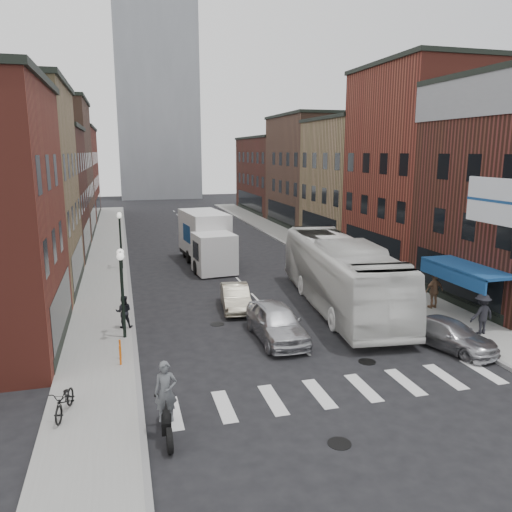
% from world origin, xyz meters
% --- Properties ---
extents(ground, '(160.00, 160.00, 0.00)m').
position_xyz_m(ground, '(0.00, 0.00, 0.00)').
color(ground, black).
rests_on(ground, ground).
extents(sidewalk_left, '(3.00, 74.00, 0.15)m').
position_xyz_m(sidewalk_left, '(-8.50, 22.00, 0.07)').
color(sidewalk_left, gray).
rests_on(sidewalk_left, ground).
extents(sidewalk_right, '(3.00, 74.00, 0.15)m').
position_xyz_m(sidewalk_right, '(8.50, 22.00, 0.07)').
color(sidewalk_right, gray).
rests_on(sidewalk_right, ground).
extents(curb_left, '(0.20, 74.00, 0.16)m').
position_xyz_m(curb_left, '(-7.00, 22.00, 0.00)').
color(curb_left, gray).
rests_on(curb_left, ground).
extents(curb_right, '(0.20, 74.00, 0.16)m').
position_xyz_m(curb_right, '(7.00, 22.00, 0.00)').
color(curb_right, gray).
rests_on(curb_right, ground).
extents(crosswalk_stripes, '(12.00, 2.20, 0.01)m').
position_xyz_m(crosswalk_stripes, '(0.00, -3.00, 0.00)').
color(crosswalk_stripes, silver).
rests_on(crosswalk_stripes, ground).
extents(bldg_left_mid_b, '(10.30, 10.20, 10.30)m').
position_xyz_m(bldg_left_mid_b, '(-14.99, 24.00, 5.15)').
color(bldg_left_mid_b, '#452218').
rests_on(bldg_left_mid_b, ground).
extents(bldg_left_far_a, '(10.30, 12.20, 13.30)m').
position_xyz_m(bldg_left_far_a, '(-14.99, 35.00, 6.65)').
color(bldg_left_far_a, brown).
rests_on(bldg_left_far_a, ground).
extents(bldg_left_far_b, '(10.30, 16.20, 11.30)m').
position_xyz_m(bldg_left_far_b, '(-14.99, 49.00, 5.65)').
color(bldg_left_far_b, maroon).
rests_on(bldg_left_far_b, ground).
extents(bldg_right_mid_a, '(10.30, 10.20, 14.30)m').
position_xyz_m(bldg_right_mid_a, '(15.00, 14.00, 7.15)').
color(bldg_right_mid_a, maroon).
rests_on(bldg_right_mid_a, ground).
extents(bldg_right_mid_b, '(10.30, 10.20, 11.30)m').
position_xyz_m(bldg_right_mid_b, '(14.99, 24.00, 5.65)').
color(bldg_right_mid_b, olive).
rests_on(bldg_right_mid_b, ground).
extents(bldg_right_far_a, '(10.30, 12.20, 12.30)m').
position_xyz_m(bldg_right_far_a, '(14.99, 35.00, 6.15)').
color(bldg_right_far_a, brown).
rests_on(bldg_right_far_a, ground).
extents(bldg_right_far_b, '(10.30, 16.20, 10.30)m').
position_xyz_m(bldg_right_far_b, '(14.99, 49.00, 5.15)').
color(bldg_right_far_b, '#452218').
rests_on(bldg_right_far_b, ground).
extents(awning_blue, '(1.80, 5.00, 0.78)m').
position_xyz_m(awning_blue, '(8.93, 2.50, 2.63)').
color(awning_blue, navy).
rests_on(awning_blue, ground).
extents(billboard_sign, '(1.52, 3.00, 3.70)m').
position_xyz_m(billboard_sign, '(8.59, 0.50, 6.13)').
color(billboard_sign, black).
rests_on(billboard_sign, ground).
extents(distant_tower, '(14.00, 14.00, 50.00)m').
position_xyz_m(distant_tower, '(0.00, 78.00, 25.00)').
color(distant_tower, '#9399A0').
rests_on(distant_tower, ground).
extents(streetlamp_near, '(0.32, 1.22, 4.11)m').
position_xyz_m(streetlamp_near, '(-7.40, 4.00, 2.91)').
color(streetlamp_near, black).
rests_on(streetlamp_near, ground).
extents(streetlamp_far, '(0.32, 1.22, 4.11)m').
position_xyz_m(streetlamp_far, '(-7.40, 18.00, 2.91)').
color(streetlamp_far, black).
rests_on(streetlamp_far, ground).
extents(bike_rack, '(0.08, 0.68, 0.80)m').
position_xyz_m(bike_rack, '(-7.60, 1.30, 0.55)').
color(bike_rack, '#D8590C').
rests_on(bike_rack, sidewalk_left).
extents(box_truck, '(3.27, 9.06, 3.85)m').
position_xyz_m(box_truck, '(-1.23, 18.12, 1.90)').
color(box_truck, white).
rests_on(box_truck, ground).
extents(motorcycle_rider, '(0.70, 2.38, 2.42)m').
position_xyz_m(motorcycle_rider, '(-6.30, -4.38, 1.13)').
color(motorcycle_rider, black).
rests_on(motorcycle_rider, ground).
extents(transit_bus, '(4.66, 13.72, 3.75)m').
position_xyz_m(transit_bus, '(3.95, 6.01, 1.87)').
color(transit_bus, silver).
rests_on(transit_bus, ground).
extents(sedan_left_near, '(1.98, 4.83, 1.64)m').
position_xyz_m(sedan_left_near, '(-0.80, 2.33, 0.82)').
color(sedan_left_near, silver).
rests_on(sedan_left_near, ground).
extents(sedan_left_far, '(1.89, 4.16, 1.32)m').
position_xyz_m(sedan_left_far, '(-1.59, 7.10, 0.66)').
color(sedan_left_far, beige).
rests_on(sedan_left_far, ground).
extents(curb_car, '(2.96, 4.57, 1.23)m').
position_xyz_m(curb_car, '(6.09, -0.61, 0.62)').
color(curb_car, '#A8A8AD').
rests_on(curb_car, ground).
extents(parked_bicycle, '(0.95, 1.87, 0.94)m').
position_xyz_m(parked_bicycle, '(-9.31, -2.45, 0.62)').
color(parked_bicycle, black).
rests_on(parked_bicycle, sidewalk_left).
extents(ped_left_solo, '(0.80, 0.52, 1.56)m').
position_xyz_m(ped_left_solo, '(-7.40, 5.32, 0.93)').
color(ped_left_solo, black).
rests_on(ped_left_solo, sidewalk_left).
extents(ped_right_a, '(1.29, 0.75, 1.89)m').
position_xyz_m(ped_right_a, '(8.33, 0.21, 1.10)').
color(ped_right_a, black).
rests_on(ped_right_a, sidewalk_right).
extents(ped_right_b, '(1.13, 0.63, 1.87)m').
position_xyz_m(ped_right_b, '(8.53, 4.11, 1.08)').
color(ped_right_b, brown).
rests_on(ped_right_b, sidewalk_right).
extents(ped_right_c, '(1.07, 0.84, 1.93)m').
position_xyz_m(ped_right_c, '(7.40, 3.88, 1.11)').
color(ped_right_c, slate).
rests_on(ped_right_c, sidewalk_right).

